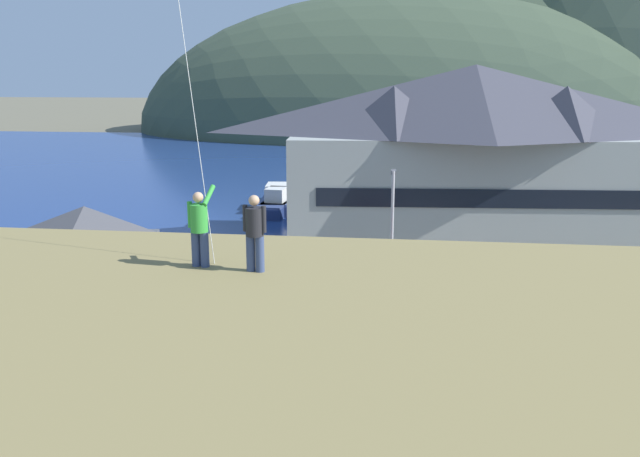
% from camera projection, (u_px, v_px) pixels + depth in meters
% --- Properties ---
extents(ground_plane, '(600.00, 600.00, 0.00)m').
position_uv_depth(ground_plane, '(313.00, 382.00, 24.14)').
color(ground_plane, '#66604C').
extents(parking_lot_pad, '(40.00, 20.00, 0.10)m').
position_uv_depth(parking_lot_pad, '(328.00, 330.00, 28.96)').
color(parking_lot_pad, gray).
rests_on(parking_lot_pad, ground).
extents(bay_water, '(360.00, 84.00, 0.03)m').
position_uv_depth(bay_water, '(377.00, 165.00, 82.10)').
color(bay_water, navy).
rests_on(bay_water, ground).
extents(far_hill_west_ridge, '(114.03, 68.03, 54.69)m').
position_uv_depth(far_hill_west_ridge, '(419.00, 131.00, 131.96)').
color(far_hill_west_ridge, '#3D4C38').
rests_on(far_hill_west_ridge, ground).
extents(far_hill_east_peak, '(108.90, 55.65, 67.75)m').
position_uv_depth(far_hill_east_peak, '(501.00, 130.00, 135.03)').
color(far_hill_east_peak, '#3D4C38').
rests_on(far_hill_east_peak, ground).
extents(far_hill_center_saddle, '(81.83, 58.34, 90.72)m').
position_uv_depth(far_hill_center_saddle, '(610.00, 131.00, 133.25)').
color(far_hill_center_saddle, '#42513D').
rests_on(far_hill_center_saddle, ground).
extents(harbor_lodge, '(25.21, 12.32, 11.70)m').
position_uv_depth(harbor_lodge, '(472.00, 152.00, 42.11)').
color(harbor_lodge, '#999E99').
rests_on(harbor_lodge, ground).
extents(storage_shed_near_lot, '(7.18, 6.27, 4.85)m').
position_uv_depth(storage_shed_near_lot, '(88.00, 252.00, 32.27)').
color(storage_shed_near_lot, '#474C56').
rests_on(storage_shed_near_lot, ground).
extents(wharf_dock, '(3.20, 13.22, 0.70)m').
position_uv_depth(wharf_dock, '(324.00, 201.00, 56.89)').
color(wharf_dock, '#70604C').
rests_on(wharf_dock, ground).
extents(moored_boat_wharfside, '(3.45, 8.67, 2.16)m').
position_uv_depth(moored_boat_wharfside, '(279.00, 200.00, 55.58)').
color(moored_boat_wharfside, navy).
rests_on(moored_boat_wharfside, ground).
extents(moored_boat_outer_mooring, '(2.88, 7.77, 2.16)m').
position_uv_depth(moored_boat_outer_mooring, '(366.00, 195.00, 57.60)').
color(moored_boat_outer_mooring, navy).
rests_on(moored_boat_outer_mooring, ground).
extents(moored_boat_inner_slip, '(2.74, 6.79, 2.16)m').
position_uv_depth(moored_boat_inner_slip, '(278.00, 204.00, 53.62)').
color(moored_boat_inner_slip, navy).
rests_on(moored_boat_inner_slip, ground).
extents(parked_car_mid_row_near, '(4.29, 2.23, 1.82)m').
position_uv_depth(parked_car_mid_row_near, '(577.00, 315.00, 27.92)').
color(parked_car_mid_row_near, slate).
rests_on(parked_car_mid_row_near, parking_lot_pad).
extents(parked_car_corner_spot, '(4.23, 2.11, 1.82)m').
position_uv_depth(parked_car_corner_spot, '(380.00, 297.00, 30.17)').
color(parked_car_corner_spot, red).
rests_on(parked_car_corner_spot, parking_lot_pad).
extents(parked_car_front_row_silver, '(4.25, 2.15, 1.82)m').
position_uv_depth(parked_car_front_row_silver, '(169.00, 338.00, 25.43)').
color(parked_car_front_row_silver, slate).
rests_on(parked_car_front_row_silver, parking_lot_pad).
extents(parked_car_lone_by_shed, '(4.34, 2.35, 1.82)m').
position_uv_depth(parked_car_lone_by_shed, '(20.00, 326.00, 26.67)').
color(parked_car_lone_by_shed, slate).
rests_on(parked_car_lone_by_shed, parking_lot_pad).
extents(parking_light_pole, '(0.24, 0.78, 6.30)m').
position_uv_depth(parking_light_pole, '(392.00, 222.00, 33.16)').
color(parking_light_pole, '#ADADB2').
rests_on(parking_light_pole, parking_lot_pad).
extents(person_kite_flyer, '(0.58, 0.63, 1.86)m').
position_uv_depth(person_kite_flyer, '(199.00, 226.00, 14.88)').
color(person_kite_flyer, '#384770').
rests_on(person_kite_flyer, grassy_hill_foreground).
extents(person_companion, '(0.54, 0.40, 1.74)m').
position_uv_depth(person_companion, '(255.00, 231.00, 14.50)').
color(person_companion, '#384770').
rests_on(person_companion, grassy_hill_foreground).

